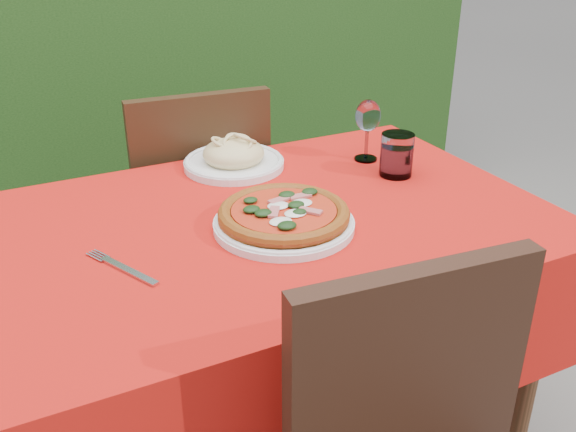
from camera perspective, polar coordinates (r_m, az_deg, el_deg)
name	(u,v)px	position (r m, az deg, el deg)	size (l,w,h in m)	color
hedge	(110,30)	(2.83, -15.57, 15.61)	(3.20, 0.55, 1.78)	black
dining_table	(271,274)	(1.53, -1.51, -5.16)	(1.26, 0.86, 0.75)	#4B2A18
chair_far	(197,207)	(2.05, -8.07, 0.80)	(0.44, 0.44, 0.91)	black
pizza_plate	(284,217)	(1.40, -0.37, -0.08)	(0.33, 0.33, 0.06)	white
pasta_plate	(234,158)	(1.73, -4.85, 5.20)	(0.27, 0.27, 0.08)	white
water_glass	(397,157)	(1.69, 9.62, 5.21)	(0.09, 0.09, 0.11)	silver
wine_glass	(368,118)	(1.76, 7.11, 8.62)	(0.07, 0.07, 0.17)	silver
fork	(129,271)	(1.28, -13.95, -4.75)	(0.03, 0.21, 0.01)	#B7B6BE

